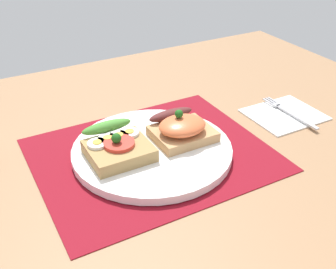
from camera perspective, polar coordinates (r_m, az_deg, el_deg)
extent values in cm
cube|color=#976E4A|center=(70.71, -2.14, -3.90)|extent=(120.00, 90.00, 3.20)
cube|color=maroon|center=(69.71, -2.16, -2.72)|extent=(37.84, 31.17, 0.30)
cylinder|color=white|center=(69.26, -2.18, -2.16)|extent=(26.47, 26.47, 1.35)
cube|color=#A8844E|center=(66.46, -6.75, -2.19)|extent=(9.72, 8.71, 2.11)
cylinder|color=red|center=(65.36, -6.57, -1.39)|extent=(4.94, 4.94, 0.60)
ellipsoid|color=#488D32|center=(69.25, -8.38, 1.07)|extent=(8.56, 2.20, 1.80)
sphere|color=#1E5919|center=(65.06, -7.12, -0.45)|extent=(1.60, 1.60, 1.60)
cylinder|color=white|center=(66.18, -9.66, -1.25)|extent=(3.13, 3.13, 0.50)
cylinder|color=yellow|center=(66.00, -9.69, -1.01)|extent=(1.41, 1.41, 0.16)
cylinder|color=white|center=(67.11, -8.26, -0.63)|extent=(3.13, 3.13, 0.50)
cylinder|color=yellow|center=(66.93, -8.28, -0.39)|extent=(1.41, 1.41, 0.16)
cylinder|color=white|center=(67.60, -6.71, -0.25)|extent=(3.13, 3.13, 0.50)
cylinder|color=yellow|center=(67.43, -6.72, -0.01)|extent=(1.41, 1.41, 0.16)
cylinder|color=white|center=(68.35, -5.26, 0.23)|extent=(3.13, 3.13, 0.50)
cylinder|color=yellow|center=(68.18, -5.27, 0.46)|extent=(1.41, 1.41, 0.16)
cube|color=tan|center=(70.53, 2.18, -0.04)|extent=(9.90, 8.28, 1.66)
ellipsoid|color=#E2673A|center=(69.04, 1.97, 1.23)|extent=(8.12, 6.62, 2.52)
ellipsoid|color=#582523|center=(73.08, 0.39, 2.74)|extent=(8.42, 2.20, 1.80)
sphere|color=#1E5919|center=(68.61, 1.41, 2.92)|extent=(1.40, 1.40, 1.40)
cube|color=white|center=(84.37, 15.81, 2.61)|extent=(13.75, 11.71, 0.60)
cube|color=#B7B7BC|center=(83.29, 17.17, 2.35)|extent=(0.80, 10.80, 0.32)
cube|color=#B7B7BC|center=(86.72, 14.65, 3.94)|extent=(1.50, 1.20, 0.32)
cube|color=#B7B7BC|center=(87.60, 13.47, 4.39)|extent=(0.32, 2.80, 0.32)
cube|color=#B7B7BC|center=(88.00, 13.79, 4.48)|extent=(0.32, 2.80, 0.32)
cube|color=#B7B7BC|center=(88.41, 14.11, 4.56)|extent=(0.32, 2.80, 0.32)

